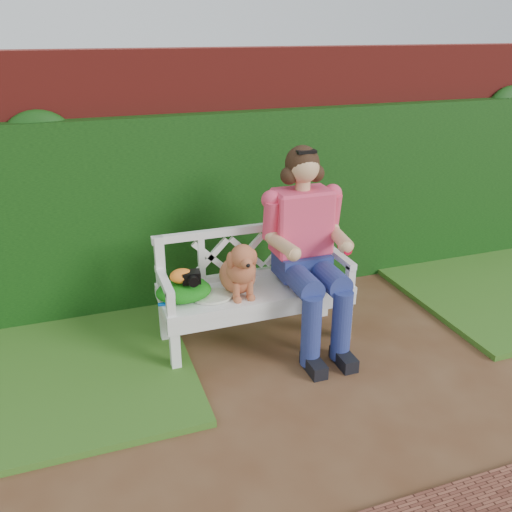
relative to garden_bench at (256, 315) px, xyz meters
name	(u,v)px	position (x,y,z in m)	size (l,w,h in m)	color
ground	(361,384)	(0.52, -0.80, -0.24)	(60.00, 60.00, 0.00)	#54301A
brick_wall	(269,172)	(0.52, 1.10, 0.86)	(10.00, 0.30, 2.20)	maroon
ivy_hedge	(277,204)	(0.52, 0.88, 0.61)	(10.00, 0.18, 1.70)	#1A5113
grass_left	(7,376)	(-1.88, 0.10, -0.21)	(2.60, 2.00, 0.05)	#305E22
garden_bench	(256,315)	(0.00, 0.00, 0.00)	(1.58, 0.60, 0.48)	white
seated_woman	(304,244)	(0.39, -0.02, 0.56)	(0.68, 0.91, 1.61)	#D7224A
dog	(239,267)	(-0.15, -0.04, 0.46)	(0.30, 0.40, 0.44)	#9D6B33
tennis_racket	(209,297)	(-0.39, -0.05, 0.25)	(0.59, 0.25, 0.03)	white
green_bag	(184,290)	(-0.57, 0.00, 0.31)	(0.42, 0.32, 0.14)	#218119
camera_item	(191,277)	(-0.51, -0.03, 0.43)	(0.13, 0.10, 0.09)	black
baseball_glove	(181,276)	(-0.58, -0.01, 0.44)	(0.17, 0.13, 0.11)	orange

